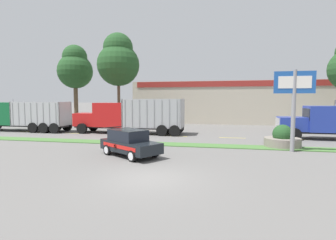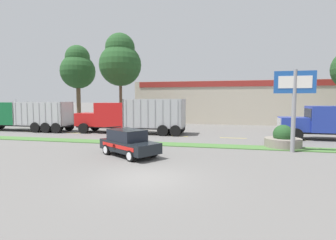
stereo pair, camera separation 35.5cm
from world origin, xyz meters
name	(u,v)px [view 2 (the right image)]	position (x,y,z in m)	size (l,w,h in m)	color
ground_plane	(146,179)	(0.00, 0.00, 0.00)	(600.00, 600.00, 0.00)	slate
grass_verge	(181,145)	(0.00, 8.97, 0.03)	(120.00, 1.62, 0.06)	#477538
centre_line_1	(33,132)	(-17.50, 13.78, 0.00)	(2.40, 0.14, 0.01)	yellow
centre_line_2	(76,133)	(-12.10, 13.78, 0.00)	(2.40, 0.14, 0.01)	yellow
centre_line_3	(124,135)	(-6.70, 13.78, 0.00)	(2.40, 0.14, 0.01)	yellow
centre_line_4	(176,136)	(-1.30, 13.78, 0.00)	(2.40, 0.14, 0.01)	yellow
centre_line_5	(233,138)	(4.10, 13.78, 0.00)	(2.40, 0.14, 0.01)	yellow
centre_line_6	(296,140)	(9.50, 13.78, 0.00)	(2.40, 0.14, 0.01)	yellow
dump_truck_lead	(121,117)	(-7.49, 14.90, 1.71)	(11.74, 2.78, 3.63)	black
dump_truck_mid	(18,116)	(-19.95, 14.39, 1.65)	(11.12, 2.63, 3.60)	black
rally_car	(128,142)	(-2.53, 4.38, 0.85)	(4.52, 3.85, 1.69)	black
store_sign_post	(294,94)	(7.87, 7.90, 3.93)	(2.60, 0.28, 5.55)	gray
stone_planter	(283,140)	(7.60, 9.66, 0.59)	(2.62, 2.62, 1.69)	gray
store_building_backdrop	(237,102)	(5.06, 32.99, 3.13)	(30.68, 12.10, 6.25)	#BCB29E
tree_behind_left	(120,61)	(-10.00, 20.85, 8.53)	(5.38, 5.38, 12.04)	brown
tree_behind_centre	(78,68)	(-18.37, 24.56, 8.25)	(5.13, 5.13, 11.64)	brown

